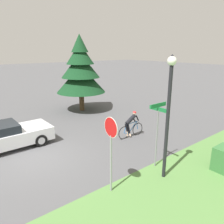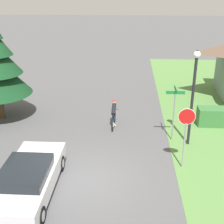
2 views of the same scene
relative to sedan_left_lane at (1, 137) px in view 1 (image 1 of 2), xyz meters
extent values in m
plane|color=#515154|center=(1.97, 0.96, -0.65)|extent=(140.00, 140.00, 0.00)
cube|color=silver|center=(0.00, 0.05, -0.07)|extent=(1.86, 4.75, 0.67)
cylinder|color=black|center=(-0.82, 1.66, -0.33)|extent=(0.27, 0.64, 0.63)
cylinder|color=#ADADB2|center=(-0.82, 1.66, -0.33)|extent=(0.29, 0.37, 0.37)
cylinder|color=black|center=(0.81, 1.67, -0.33)|extent=(0.27, 0.64, 0.63)
cylinder|color=#ADADB2|center=(0.81, 1.67, -0.33)|extent=(0.29, 0.37, 0.37)
torus|color=black|center=(2.81, 5.64, -0.29)|extent=(0.07, 0.75, 0.75)
torus|color=black|center=(2.85, 6.65, -0.29)|extent=(0.07, 0.75, 0.75)
cylinder|color=#1E66B2|center=(2.82, 5.89, -0.13)|extent=(0.04, 0.18, 0.58)
cylinder|color=#1E66B2|center=(2.84, 6.27, -0.11)|extent=(0.06, 0.64, 0.65)
cylinder|color=#1E66B2|center=(2.83, 6.20, 0.18)|extent=(0.07, 0.76, 0.09)
cylinder|color=#1E66B2|center=(2.81, 5.80, -0.36)|extent=(0.05, 0.34, 0.16)
cylinder|color=#1E66B2|center=(2.81, 5.73, -0.07)|extent=(0.04, 0.21, 0.46)
cylinder|color=#1E66B2|center=(2.85, 6.61, -0.05)|extent=(0.04, 0.12, 0.50)
cylinder|color=black|center=(2.85, 6.57, 0.20)|extent=(0.44, 0.04, 0.02)
ellipsoid|color=black|center=(2.82, 5.82, 0.17)|extent=(0.09, 0.20, 0.05)
cylinder|color=black|center=(2.82, 5.81, -0.01)|extent=(0.12, 0.25, 0.48)
cylinder|color=black|center=(2.82, 5.97, -0.09)|extent=(0.12, 0.25, 0.63)
cylinder|color=beige|center=(2.82, 5.88, -0.39)|extent=(0.08, 0.08, 0.30)
cylinder|color=beige|center=(2.87, 6.04, -0.48)|extent=(0.17, 0.08, 0.21)
cylinder|color=black|center=(2.83, 6.10, 0.40)|extent=(0.25, 0.70, 0.55)
cylinder|color=black|center=(2.85, 6.34, 0.38)|extent=(0.08, 0.25, 0.36)
cylinder|color=black|center=(2.85, 6.62, 0.38)|extent=(0.08, 0.25, 0.36)
sphere|color=beige|center=(2.84, 6.38, 0.72)|extent=(0.19, 0.19, 0.19)
ellipsoid|color=red|center=(2.84, 6.38, 0.77)|extent=(0.22, 0.18, 0.12)
cylinder|color=gray|center=(6.00, 2.18, 0.40)|extent=(0.07, 0.07, 2.10)
cylinder|color=red|center=(6.00, 2.18, 1.73)|extent=(0.67, 0.05, 0.67)
cylinder|color=silver|center=(6.00, 2.18, 1.73)|extent=(0.71, 0.05, 0.71)
cylinder|color=black|center=(6.60, 4.35, 1.50)|extent=(0.13, 0.13, 4.30)
sphere|color=white|center=(6.60, 4.35, 3.80)|extent=(0.32, 0.32, 0.32)
cone|color=black|center=(6.60, 4.35, 3.96)|extent=(0.19, 0.19, 0.13)
cylinder|color=gray|center=(5.85, 4.71, 0.59)|extent=(0.06, 0.06, 2.48)
cube|color=#197238|center=(5.85, 4.71, 1.89)|extent=(0.90, 0.03, 0.16)
cube|color=#197238|center=(5.85, 4.71, 2.05)|extent=(0.03, 0.90, 0.16)
cylinder|color=#4C3823|center=(-3.84, 6.95, 0.11)|extent=(0.40, 0.40, 1.52)
cone|color=#143D1E|center=(-3.84, 6.95, 1.93)|extent=(3.85, 3.85, 2.13)
cone|color=#143D1E|center=(-3.84, 6.95, 2.97)|extent=(3.00, 3.00, 1.87)
cone|color=#143D1E|center=(-3.84, 6.95, 3.87)|extent=(2.16, 2.16, 1.62)
cone|color=#143D1E|center=(-3.84, 6.95, 4.64)|extent=(1.31, 1.31, 1.36)
camera|label=1|loc=(11.23, -1.97, 4.18)|focal=35.00mm
camera|label=2|loc=(3.69, -9.51, 6.71)|focal=50.00mm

